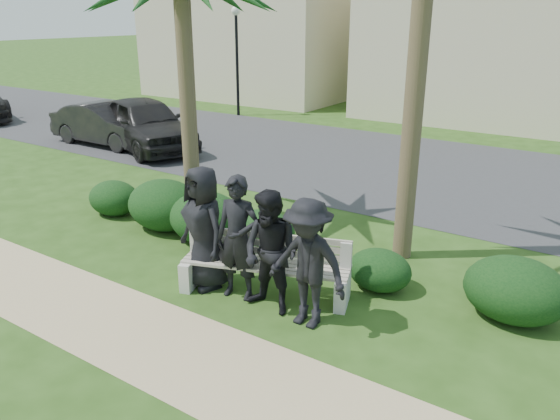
% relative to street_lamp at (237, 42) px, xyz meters
% --- Properties ---
extents(ground, '(160.00, 160.00, 0.00)m').
position_rel_street_lamp_xyz_m(ground, '(9.00, -12.00, -2.94)').
color(ground, '#264513').
rests_on(ground, ground).
extents(footpath, '(30.00, 1.60, 0.01)m').
position_rel_street_lamp_xyz_m(footpath, '(9.00, -13.80, -2.94)').
color(footpath, tan).
rests_on(footpath, ground).
extents(asphalt_street, '(160.00, 8.00, 0.01)m').
position_rel_street_lamp_xyz_m(asphalt_street, '(9.00, -4.00, -2.94)').
color(asphalt_street, '#2D2D30').
rests_on(asphalt_street, ground).
extents(stucco_bldg_left, '(10.40, 8.40, 7.30)m').
position_rel_street_lamp_xyz_m(stucco_bldg_left, '(-3.00, 6.00, 0.72)').
color(stucco_bldg_left, beige).
rests_on(stucco_bldg_left, ground).
extents(stucco_bldg_right, '(8.40, 8.40, 7.30)m').
position_rel_street_lamp_xyz_m(stucco_bldg_right, '(8.00, 6.00, 0.72)').
color(stucco_bldg_right, beige).
rests_on(stucco_bldg_right, ground).
extents(street_lamp, '(0.36, 0.36, 4.29)m').
position_rel_street_lamp_xyz_m(street_lamp, '(0.00, 0.00, 0.00)').
color(street_lamp, black).
rests_on(street_lamp, ground).
extents(park_bench, '(2.72, 1.38, 0.89)m').
position_rel_street_lamp_xyz_m(park_bench, '(9.85, -11.96, -2.54)').
color(park_bench, gray).
rests_on(park_bench, ground).
extents(man_a, '(1.07, 0.85, 1.92)m').
position_rel_street_lamp_xyz_m(man_a, '(8.90, -12.24, -1.98)').
color(man_a, black).
rests_on(man_a, ground).
extents(man_b, '(0.76, 0.58, 1.88)m').
position_rel_street_lamp_xyz_m(man_b, '(9.55, -12.23, -2.00)').
color(man_b, black).
rests_on(man_b, ground).
extents(man_c, '(0.91, 0.73, 1.79)m').
position_rel_street_lamp_xyz_m(man_c, '(10.19, -12.31, -2.05)').
color(man_c, black).
rests_on(man_c, ground).
extents(man_d, '(1.19, 0.70, 1.81)m').
position_rel_street_lamp_xyz_m(man_d, '(10.80, -12.34, -2.04)').
color(man_d, black).
rests_on(man_d, ground).
extents(hedge_a, '(1.13, 0.94, 0.74)m').
position_rel_street_lamp_xyz_m(hedge_a, '(5.14, -10.86, -2.57)').
color(hedge_a, black).
rests_on(hedge_a, ground).
extents(hedge_b, '(1.54, 1.27, 1.01)m').
position_rel_street_lamp_xyz_m(hedge_b, '(6.62, -10.84, -2.44)').
color(hedge_b, black).
rests_on(hedge_b, ground).
extents(hedge_c, '(1.48, 1.22, 0.96)m').
position_rel_street_lamp_xyz_m(hedge_c, '(7.75, -10.88, -2.46)').
color(hedge_c, black).
rests_on(hedge_c, ground).
extents(hedge_d, '(1.21, 1.00, 0.79)m').
position_rel_street_lamp_xyz_m(hedge_d, '(8.90, -10.70, -2.55)').
color(hedge_d, black).
rests_on(hedge_d, ground).
extents(hedge_e, '(0.99, 0.82, 0.65)m').
position_rel_street_lamp_xyz_m(hedge_e, '(11.20, -10.83, -2.62)').
color(hedge_e, black).
rests_on(hedge_e, ground).
extents(hedge_f, '(1.40, 1.16, 0.92)m').
position_rel_street_lamp_xyz_m(hedge_f, '(13.11, -10.60, -2.49)').
color(hedge_f, black).
rests_on(hedge_f, ground).
extents(car_a, '(5.07, 3.45, 1.60)m').
position_rel_street_lamp_xyz_m(car_a, '(1.31, -6.35, -2.14)').
color(car_a, black).
rests_on(car_a, ground).
extents(car_b, '(4.03, 1.46, 1.32)m').
position_rel_street_lamp_xyz_m(car_b, '(-0.18, -6.62, -2.28)').
color(car_b, black).
rests_on(car_b, ground).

